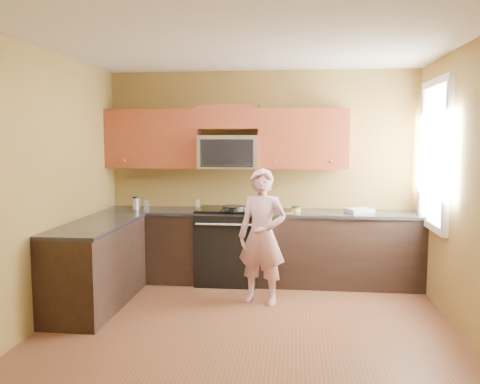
# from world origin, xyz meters

# --- Properties ---
(floor) EXTENTS (4.00, 4.00, 0.00)m
(floor) POSITION_xyz_m (0.00, 0.00, 0.00)
(floor) COLOR brown
(floor) RESTS_ON ground
(ceiling) EXTENTS (4.00, 4.00, 0.00)m
(ceiling) POSITION_xyz_m (0.00, 0.00, 2.70)
(ceiling) COLOR white
(ceiling) RESTS_ON ground
(wall_back) EXTENTS (4.00, 0.00, 4.00)m
(wall_back) POSITION_xyz_m (0.00, 2.00, 1.35)
(wall_back) COLOR brown
(wall_back) RESTS_ON ground
(wall_front) EXTENTS (4.00, 0.00, 4.00)m
(wall_front) POSITION_xyz_m (0.00, -2.00, 1.35)
(wall_front) COLOR brown
(wall_front) RESTS_ON ground
(wall_left) EXTENTS (0.00, 4.00, 4.00)m
(wall_left) POSITION_xyz_m (-2.00, 0.00, 1.35)
(wall_left) COLOR brown
(wall_left) RESTS_ON ground
(wall_right) EXTENTS (0.00, 4.00, 4.00)m
(wall_right) POSITION_xyz_m (2.00, 0.00, 1.35)
(wall_right) COLOR brown
(wall_right) RESTS_ON ground
(cabinet_back_run) EXTENTS (4.00, 0.60, 0.88)m
(cabinet_back_run) POSITION_xyz_m (0.00, 1.70, 0.44)
(cabinet_back_run) COLOR black
(cabinet_back_run) RESTS_ON floor
(cabinet_left_run) EXTENTS (0.60, 1.60, 0.88)m
(cabinet_left_run) POSITION_xyz_m (-1.70, 0.60, 0.44)
(cabinet_left_run) COLOR black
(cabinet_left_run) RESTS_ON floor
(countertop_back) EXTENTS (4.00, 0.62, 0.04)m
(countertop_back) POSITION_xyz_m (0.00, 1.69, 0.90)
(countertop_back) COLOR black
(countertop_back) RESTS_ON cabinet_back_run
(countertop_left) EXTENTS (0.62, 1.60, 0.04)m
(countertop_left) POSITION_xyz_m (-1.69, 0.60, 0.90)
(countertop_left) COLOR black
(countertop_left) RESTS_ON cabinet_left_run
(stove) EXTENTS (0.76, 0.65, 0.95)m
(stove) POSITION_xyz_m (-0.40, 1.68, 0.47)
(stove) COLOR black
(stove) RESTS_ON floor
(microwave) EXTENTS (0.76, 0.40, 0.42)m
(microwave) POSITION_xyz_m (-0.40, 1.80, 1.45)
(microwave) COLOR silver
(microwave) RESTS_ON wall_back
(upper_cab_left) EXTENTS (1.22, 0.33, 0.75)m
(upper_cab_left) POSITION_xyz_m (-1.39, 1.83, 1.45)
(upper_cab_left) COLOR maroon
(upper_cab_left) RESTS_ON wall_back
(upper_cab_right) EXTENTS (1.12, 0.33, 0.75)m
(upper_cab_right) POSITION_xyz_m (0.54, 1.83, 1.45)
(upper_cab_right) COLOR maroon
(upper_cab_right) RESTS_ON wall_back
(upper_cab_over_mw) EXTENTS (0.76, 0.33, 0.30)m
(upper_cab_over_mw) POSITION_xyz_m (-0.40, 1.83, 2.10)
(upper_cab_over_mw) COLOR maroon
(upper_cab_over_mw) RESTS_ON wall_back
(window) EXTENTS (0.06, 1.06, 1.66)m
(window) POSITION_xyz_m (1.98, 1.20, 1.65)
(window) COLOR white
(window) RESTS_ON wall_right
(woman) EXTENTS (0.62, 0.49, 1.50)m
(woman) POSITION_xyz_m (0.09, 0.91, 0.75)
(woman) COLOR #D06881
(woman) RESTS_ON floor
(frying_pan) EXTENTS (0.43, 0.56, 0.06)m
(frying_pan) POSITION_xyz_m (-0.30, 1.47, 0.95)
(frying_pan) COLOR black
(frying_pan) RESTS_ON stove
(butter_tub) EXTENTS (0.13, 0.13, 0.08)m
(butter_tub) POSITION_xyz_m (0.46, 1.66, 0.92)
(butter_tub) COLOR gold
(butter_tub) RESTS_ON countertop_back
(toast_slice) EXTENTS (0.11, 0.11, 0.01)m
(toast_slice) POSITION_xyz_m (0.38, 1.48, 0.93)
(toast_slice) COLOR #B27F47
(toast_slice) RESTS_ON countertop_back
(napkin_a) EXTENTS (0.14, 0.14, 0.06)m
(napkin_a) POSITION_xyz_m (-0.14, 1.57, 0.95)
(napkin_a) COLOR silver
(napkin_a) RESTS_ON countertop_back
(napkin_b) EXTENTS (0.16, 0.17, 0.07)m
(napkin_b) POSITION_xyz_m (0.12, 1.64, 0.95)
(napkin_b) COLOR silver
(napkin_b) RESTS_ON countertop_back
(dish_towel) EXTENTS (0.37, 0.34, 0.05)m
(dish_towel) POSITION_xyz_m (1.24, 1.71, 0.95)
(dish_towel) COLOR silver
(dish_towel) RESTS_ON countertop_back
(travel_mug) EXTENTS (0.10, 0.10, 0.16)m
(travel_mug) POSITION_xyz_m (-1.60, 1.66, 0.92)
(travel_mug) COLOR silver
(travel_mug) RESTS_ON countertop_back
(glass_a) EXTENTS (0.09, 0.09, 0.12)m
(glass_a) POSITION_xyz_m (-1.64, 1.91, 0.98)
(glass_a) COLOR silver
(glass_a) RESTS_ON countertop_back
(glass_b) EXTENTS (0.09, 0.09, 0.12)m
(glass_b) POSITION_xyz_m (-1.46, 1.68, 0.98)
(glass_b) COLOR silver
(glass_b) RESTS_ON countertop_back
(glass_c) EXTENTS (0.07, 0.07, 0.12)m
(glass_c) POSITION_xyz_m (-0.82, 1.84, 0.98)
(glass_c) COLOR silver
(glass_c) RESTS_ON countertop_back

